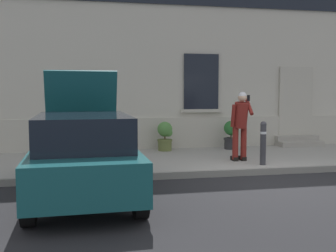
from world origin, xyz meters
TOP-DOWN VIEW (x-y plane):
  - ground_plane at (0.00, 0.00)m, footprint 80.00×80.00m
  - sidewalk at (0.00, 2.80)m, footprint 24.00×3.60m
  - curb_edge at (0.00, 0.94)m, footprint 24.00×0.12m
  - building_facade at (0.01, 5.29)m, footprint 24.00×1.52m
  - entrance_stoop at (2.95, 4.33)m, footprint 1.45×0.64m
  - hatchback_car_teal at (-3.85, -0.31)m, footprint 1.86×4.10m
  - bollard_near_person at (0.34, 1.35)m, footprint 0.15×0.15m
  - bollard_far_left at (-3.03, 1.35)m, footprint 0.15×0.15m
  - person_on_phone at (0.00, 1.95)m, footprint 0.51×0.51m
  - planter_terracotta at (-3.53, 4.05)m, footprint 0.44×0.44m
  - planter_olive at (-1.49, 4.09)m, footprint 0.44×0.44m
  - planter_charcoal at (0.55, 4.03)m, footprint 0.44×0.44m

SIDE VIEW (x-z plane):
  - ground_plane at x=0.00m, z-range 0.00..0.00m
  - sidewalk at x=0.00m, z-range 0.00..0.15m
  - curb_edge at x=0.00m, z-range 0.00..0.15m
  - entrance_stoop at x=2.95m, z-range 0.12..0.44m
  - planter_terracotta at x=-3.53m, z-range 0.18..1.04m
  - planter_olive at x=-1.49m, z-range 0.18..1.04m
  - planter_charcoal at x=0.55m, z-range 0.18..1.04m
  - bollard_near_person at x=0.34m, z-range 0.19..1.24m
  - bollard_far_left at x=-3.03m, z-range 0.19..1.24m
  - hatchback_car_teal at x=-3.85m, z-range -0.37..1.97m
  - person_on_phone at x=0.00m, z-range 0.28..2.02m
  - building_facade at x=0.01m, z-range -0.02..7.48m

